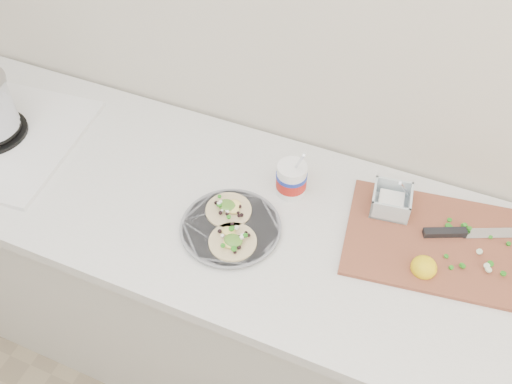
% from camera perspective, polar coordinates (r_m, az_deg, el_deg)
% --- Properties ---
extents(counter, '(2.44, 0.66, 0.90)m').
position_cam_1_polar(counter, '(1.92, -0.55, -10.51)').
color(counter, beige).
rests_on(counter, ground).
extents(taco_plate, '(0.27, 0.27, 0.04)m').
position_cam_1_polar(taco_plate, '(1.50, -2.56, -3.36)').
color(taco_plate, slate).
rests_on(taco_plate, counter).
extents(tub, '(0.09, 0.09, 0.19)m').
position_cam_1_polar(tub, '(1.56, 3.67, 1.53)').
color(tub, white).
rests_on(tub, counter).
extents(cutboard, '(0.51, 0.39, 0.07)m').
position_cam_1_polar(cutboard, '(1.55, 17.46, -4.14)').
color(cutboard, brown).
rests_on(cutboard, counter).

